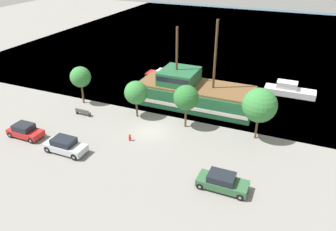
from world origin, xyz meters
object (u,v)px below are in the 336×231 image
Objects in this scene: parked_car_curb_front at (222,182)px; parked_car_curb_rear at (25,131)px; fire_hydrant at (130,137)px; pirate_ship at (195,93)px; bench_promenade_east at (83,112)px; moored_boat_dockside at (289,90)px; parked_car_curb_mid at (65,146)px; moored_boat_outer at (170,76)px.

parked_car_curb_rear is at bearing -179.77° from parked_car_curb_front.
fire_hydrant is at bearing 19.27° from parked_car_curb_rear.
bench_promenade_east is (-11.35, -8.17, -1.19)m from pirate_ship.
moored_boat_dockside is at bearing 36.01° from bench_promenade_east.
bench_promenade_east is at bearing 160.59° from fire_hydrant.
pirate_ship is 14.03m from bench_promenade_east.
fire_hydrant is at bearing -106.86° from pirate_ship.
pirate_ship is 3.84× the size of parked_car_curb_mid.
moored_boat_outer is 3.93× the size of bench_promenade_east.
parked_car_curb_front is at bearing -18.47° from fire_hydrant.
parked_car_curb_front is at bearing -57.14° from moored_boat_outer.
pirate_ship is at bearing 35.75° from bench_promenade_east.
pirate_ship reaches higher than fire_hydrant.
pirate_ship is 16.48m from parked_car_curb_front.
pirate_ship is at bearing 46.49° from parked_car_curb_rear.
moored_boat_dockside reaches higher than fire_hydrant.
moored_boat_outer is at bearing 132.66° from pirate_ship.
parked_car_curb_rear is (-7.61, -21.60, 0.23)m from moored_boat_outer.
parked_car_curb_mid reaches higher than bench_promenade_east.
fire_hydrant is (-10.88, 3.63, -0.30)m from parked_car_curb_front.
parked_car_curb_mid reaches higher than parked_car_curb_front.
bench_promenade_east is (-5.00, -15.06, -0.06)m from moored_boat_outer.
parked_car_curb_rear reaches higher than bench_promenade_east.
pirate_ship is 20.30m from parked_car_curb_rear.
moored_boat_dockside is at bearing 42.41° from parked_car_curb_rear.
parked_car_curb_front is 15.71m from parked_car_curb_mid.
pirate_ship is 13.59m from moored_boat_dockside.
moored_boat_dockside is 30.18m from parked_car_curb_mid.
fire_hydrant is at bearing -126.86° from moored_boat_dockside.
parked_car_curb_mid is (-8.14, -15.37, -0.88)m from pirate_ship.
pirate_ship is at bearing 62.09° from parked_car_curb_mid.
parked_car_curb_rear is at bearing -109.41° from moored_boat_outer.
moored_boat_dockside reaches higher than parked_car_curb_mid.
parked_car_curb_rear reaches higher than moored_boat_outer.
pirate_ship is 11.55m from fire_hydrant.
bench_promenade_east is (2.62, 6.54, -0.29)m from parked_car_curb_rear.
parked_car_curb_front is 5.58× the size of fire_hydrant.
pirate_ship is 21.23× the size of fire_hydrant.
parked_car_curb_front reaches higher than moored_boat_outer.
parked_car_curb_front is (7.54, -14.62, -0.93)m from pirate_ship.
parked_car_curb_rear is (-21.51, -0.09, 0.02)m from parked_car_curb_front.
parked_car_curb_rear is 4.98× the size of fire_hydrant.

